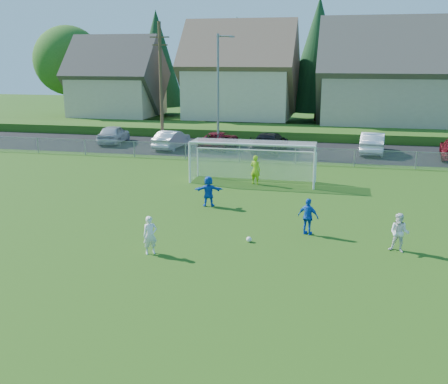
% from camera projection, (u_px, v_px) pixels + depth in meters
% --- Properties ---
extents(ground, '(160.00, 160.00, 0.00)m').
position_uv_depth(ground, '(168.00, 298.00, 16.33)').
color(ground, '#193D0C').
rests_on(ground, ground).
extents(asphalt_lot, '(60.00, 60.00, 0.00)m').
position_uv_depth(asphalt_lot, '(276.00, 150.00, 42.31)').
color(asphalt_lot, black).
rests_on(asphalt_lot, ground).
extents(grass_embankment, '(70.00, 6.00, 0.80)m').
position_uv_depth(grass_embankment, '(286.00, 132.00, 49.30)').
color(grass_embankment, '#1E420F').
rests_on(grass_embankment, ground).
extents(soccer_ball, '(0.22, 0.22, 0.22)m').
position_uv_depth(soccer_ball, '(249.00, 239.00, 21.26)').
color(soccer_ball, white).
rests_on(soccer_ball, ground).
extents(player_white_a, '(0.65, 0.59, 1.48)m').
position_uv_depth(player_white_a, '(150.00, 235.00, 19.85)').
color(player_white_a, white).
rests_on(player_white_a, ground).
extents(player_white_b, '(0.89, 0.79, 1.53)m').
position_uv_depth(player_white_b, '(399.00, 233.00, 20.03)').
color(player_white_b, white).
rests_on(player_white_b, ground).
extents(player_blue_a, '(0.99, 0.68, 1.57)m').
position_uv_depth(player_blue_a, '(308.00, 217.00, 22.00)').
color(player_blue_a, blue).
rests_on(player_blue_a, ground).
extents(player_blue_b, '(1.49, 0.74, 1.54)m').
position_uv_depth(player_blue_b, '(209.00, 191.00, 26.22)').
color(player_blue_b, blue).
rests_on(player_blue_b, ground).
extents(goalkeeper, '(0.73, 0.59, 1.73)m').
position_uv_depth(goalkeeper, '(255.00, 170.00, 30.71)').
color(goalkeeper, '#AAE31A').
rests_on(goalkeeper, ground).
extents(car_a, '(2.42, 4.85, 1.59)m').
position_uv_depth(car_a, '(114.00, 134.00, 45.27)').
color(car_a, '#B2B5BA').
rests_on(car_a, ground).
extents(car_b, '(2.00, 4.62, 1.48)m').
position_uv_depth(car_b, '(172.00, 140.00, 42.69)').
color(car_b, silver).
rests_on(car_b, ground).
extents(car_c, '(2.72, 5.19, 1.39)m').
position_uv_depth(car_c, '(219.00, 140.00, 42.61)').
color(car_c, maroon).
rests_on(car_c, ground).
extents(car_d, '(2.64, 5.56, 1.56)m').
position_uv_depth(car_d, '(270.00, 142.00, 41.01)').
color(car_d, black).
rests_on(car_d, ground).
extents(car_f, '(2.15, 5.11, 1.64)m').
position_uv_depth(car_f, '(373.00, 143.00, 40.58)').
color(car_f, white).
rests_on(car_f, ground).
extents(soccer_goal, '(7.42, 1.90, 2.50)m').
position_uv_depth(soccer_goal, '(253.00, 155.00, 31.09)').
color(soccer_goal, white).
rests_on(soccer_goal, ground).
extents(chainlink_fence, '(52.06, 0.06, 1.20)m').
position_uv_depth(chainlink_fence, '(267.00, 154.00, 36.96)').
color(chainlink_fence, gray).
rests_on(chainlink_fence, ground).
extents(streetlight, '(1.38, 0.18, 9.00)m').
position_uv_depth(streetlight, '(219.00, 89.00, 40.62)').
color(streetlight, slate).
rests_on(streetlight, ground).
extents(utility_pole, '(1.60, 0.26, 10.00)m').
position_uv_depth(utility_pole, '(161.00, 84.00, 42.55)').
color(utility_pole, '#473321').
rests_on(utility_pole, ground).
extents(houses_row, '(53.90, 11.45, 13.27)m').
position_uv_depth(houses_row, '(315.00, 56.00, 54.19)').
color(houses_row, tan).
rests_on(houses_row, ground).
extents(tree_row, '(65.98, 12.36, 13.80)m').
position_uv_depth(tree_row, '(310.00, 60.00, 60.42)').
color(tree_row, '#382616').
rests_on(tree_row, ground).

